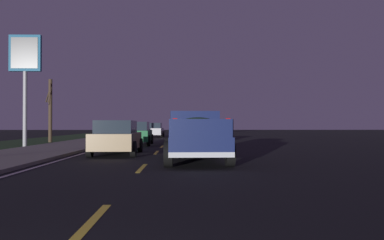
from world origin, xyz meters
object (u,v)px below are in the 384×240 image
gas_price_sign (25,63)px  sedan_green (136,133)px  sedan_tan (117,137)px  sedan_silver (154,130)px  pickup_truck (195,135)px  sedan_black (191,133)px  bare_tree_far (50,108)px

gas_price_sign → sedan_green: bearing=-70.4°
sedan_tan → sedan_silver: (24.49, 0.11, 0.00)m
pickup_truck → sedan_black: pickup_truck is taller
sedan_black → sedan_tan: same height
sedan_green → bare_tree_far: bearing=59.7°
sedan_silver → gas_price_sign: size_ratio=0.65×
pickup_truck → sedan_tan: bearing=46.8°
sedan_tan → bare_tree_far: size_ratio=0.91×
sedan_tan → gas_price_sign: gas_price_sign is taller
pickup_truck → bare_tree_far: bare_tree_far is taller
sedan_tan → sedan_green: 8.35m
pickup_truck → sedan_tan: (3.24, 3.44, -0.20)m
sedan_green → gas_price_sign: size_ratio=0.65×
bare_tree_far → sedan_green: bearing=-120.3°
pickup_truck → sedan_green: size_ratio=1.24×
sedan_tan → bare_tree_far: bearing=30.0°
sedan_black → sedan_tan: (-10.31, 3.55, 0.00)m
sedan_silver → sedan_green: 16.14m
sedan_tan → gas_price_sign: 9.90m
sedan_black → gas_price_sign: bearing=112.9°
sedan_black → sedan_green: 4.15m
sedan_tan → sedan_green: (8.35, 0.10, 0.00)m
pickup_truck → sedan_green: pickup_truck is taller
pickup_truck → sedan_silver: pickup_truck is taller
sedan_tan → sedan_black: bearing=-19.0°
pickup_truck → sedan_green: bearing=17.0°
sedan_green → sedan_silver: bearing=0.0°
pickup_truck → sedan_black: bearing=-0.5°
sedan_tan → sedan_silver: size_ratio=1.00×
sedan_black → bare_tree_far: size_ratio=0.91×
sedan_silver → bare_tree_far: bearing=149.4°
sedan_black → pickup_truck: bearing=179.5°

